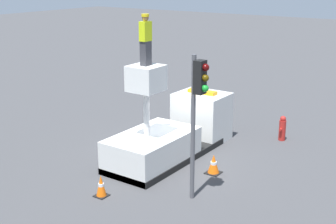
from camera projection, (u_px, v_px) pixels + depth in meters
ground_plane at (166, 158)px, 18.10m from camera, size 120.00×120.00×0.00m
bucket_truck at (174, 134)px, 18.27m from camera, size 6.20×2.15×3.82m
worker at (146, 40)px, 15.83m from camera, size 0.40×0.26×1.75m
traffic_light_pole at (198, 100)px, 13.88m from camera, size 0.34×0.57×4.60m
fire_hydrant at (282, 128)px, 19.86m from camera, size 0.53×0.29×1.08m
traffic_cone_rear at (101, 186)px, 14.91m from camera, size 0.41×0.41×0.72m
traffic_cone_curbside at (214, 164)px, 16.63m from camera, size 0.51×0.51×0.71m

